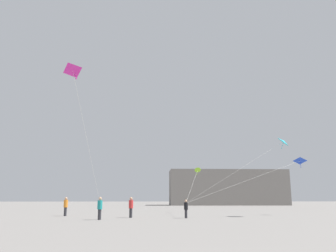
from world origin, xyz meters
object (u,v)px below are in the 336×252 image
kite_cobalt_delta (297,162)px  building_left_hall (227,188)px  kite_lime_diamond (197,170)px  kite_cyan_diamond (283,142)px  person_in_teal (100,207)px  kite_magenta_delta (74,75)px  person_in_black (186,208)px  person_in_red (131,206)px  person_in_orange (66,206)px

kite_cobalt_delta → building_left_hall: (2.54, 46.37, -1.38)m
kite_lime_diamond → kite_cyan_diamond: bearing=-48.0°
person_in_teal → kite_cobalt_delta: (19.74, 6.73, 4.49)m
kite_cyan_diamond → kite_magenta_delta: bearing=-146.0°
kite_magenta_delta → kite_cyan_diamond: bearing=34.0°
person_in_black → kite_lime_diamond: bearing=49.5°
person_in_red → kite_magenta_delta: size_ratio=0.20×
kite_lime_diamond → building_left_hall: bearing=73.0°
person_in_orange → kite_magenta_delta: size_ratio=0.20×
kite_cyan_diamond → person_in_orange: bearing=174.2°
kite_lime_diamond → person_in_orange: bearing=-156.3°
person_in_black → building_left_hall: (14.96, 51.14, 3.24)m
kite_cobalt_delta → kite_magenta_delta: bearing=-143.7°
kite_magenta_delta → building_left_hall: kite_magenta_delta is taller
person_in_teal → kite_lime_diamond: 16.10m
person_in_red → kite_cobalt_delta: size_ratio=0.14×
kite_cobalt_delta → kite_cyan_diamond: (-2.45, -2.92, 1.74)m
kite_magenta_delta → kite_cobalt_delta: bearing=36.3°
kite_lime_diamond → kite_cyan_diamond: size_ratio=0.99×
person_in_teal → kite_lime_diamond: bearing=155.5°
person_in_red → kite_lime_diamond: size_ratio=0.17×
person_in_orange → person_in_teal: size_ratio=1.00×
person_in_orange → building_left_hall: (26.56, 47.09, 3.11)m
kite_cyan_diamond → building_left_hall: size_ratio=0.39×
person_in_black → person_in_teal: size_ratio=0.87×
person_in_orange → kite_cyan_diamond: bearing=-26.1°
person_in_black → kite_magenta_delta: bearing=-155.1°
kite_lime_diamond → kite_cyan_diamond: (7.53, -8.35, 2.22)m
person_in_teal → kite_cyan_diamond: (17.28, 3.82, 6.23)m
person_in_orange → kite_cobalt_delta: (24.02, 0.72, 4.49)m
person_in_red → kite_cyan_diamond: size_ratio=0.17×
person_in_black → kite_cyan_diamond: size_ratio=0.15×
person_in_teal → kite_cyan_diamond: size_ratio=0.17×
person_in_orange → kite_lime_diamond: bearing=3.4°
person_in_black → kite_magenta_delta: (-8.03, -10.27, 8.53)m
person_in_red → kite_cobalt_delta: bearing=-114.1°
person_in_black → person_in_teal: bearing=168.0°
person_in_orange → kite_cobalt_delta: kite_cobalt_delta is taller
person_in_black → kite_magenta_delta: 15.58m
building_left_hall → person_in_orange: bearing=-119.4°
person_in_teal → kite_lime_diamond: kite_lime_diamond is taller
building_left_hall → kite_cyan_diamond: bearing=-95.8°
kite_cobalt_delta → kite_lime_diamond: kite_cobalt_delta is taller
kite_cobalt_delta → person_in_black: bearing=-159.0°
person_in_red → building_left_hall: bearing=-58.5°
kite_cyan_diamond → person_in_teal: bearing=-167.5°
kite_cobalt_delta → kite_magenta_delta: 25.69m
kite_cobalt_delta → building_left_hall: 46.46m
person_in_orange → kite_magenta_delta: bearing=-96.3°
kite_lime_diamond → building_left_hall: 42.82m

